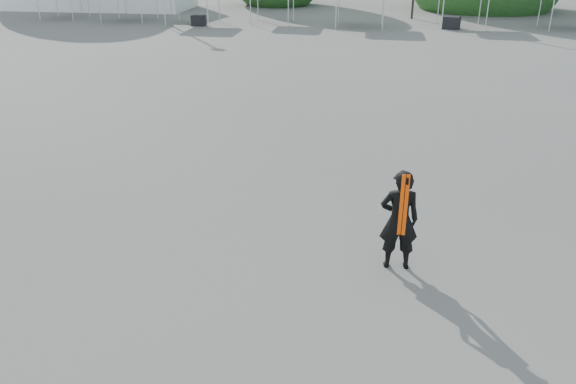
# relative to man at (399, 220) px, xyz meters

# --- Properties ---
(ground) EXTENTS (120.00, 120.00, 0.00)m
(ground) POSITION_rel_man_xyz_m (-0.88, 1.91, -0.90)
(ground) COLOR #474442
(ground) RESTS_ON ground
(man) EXTENTS (0.69, 0.49, 1.79)m
(man) POSITION_rel_man_xyz_m (0.00, 0.00, 0.00)
(man) COLOR black
(man) RESTS_ON ground
(crate_west) EXTENTS (0.90, 0.73, 0.66)m
(crate_west) POSITION_rel_man_xyz_m (-11.89, 28.29, -0.57)
(crate_west) COLOR black
(crate_west) RESTS_ON ground
(crate_mid) EXTENTS (1.18, 1.04, 0.77)m
(crate_mid) POSITION_rel_man_xyz_m (4.30, 29.11, -0.51)
(crate_mid) COLOR black
(crate_mid) RESTS_ON ground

